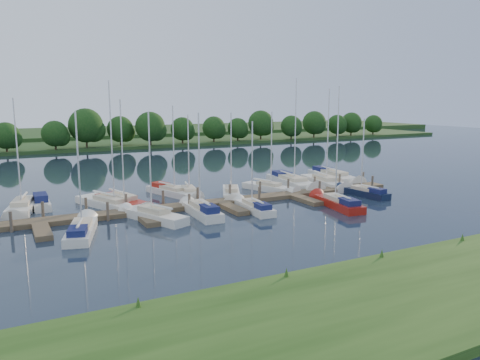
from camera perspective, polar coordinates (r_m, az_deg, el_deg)
name	(u,v)px	position (r m, az deg, el deg)	size (l,w,h in m)	color
ground	(262,224)	(37.95, 2.64, -5.38)	(260.00, 260.00, 0.00)	#192232
near_bank	(419,293)	(26.04, 21.01, -12.77)	(90.00, 10.00, 0.50)	#1F4313
dock	(223,204)	(44.19, -2.11, -2.92)	(40.00, 6.00, 0.40)	brown
mooring_pilings	(218,197)	(45.10, -2.72, -2.14)	(38.24, 2.84, 2.00)	#473D33
far_shore	(92,143)	(108.67, -17.61, 4.32)	(180.00, 30.00, 0.60)	#1E4018
distant_hill	(75,134)	(133.26, -19.50, 5.33)	(220.00, 40.00, 1.40)	#315023
treeline	(112,129)	(95.47, -15.38, 6.00)	(147.69, 9.83, 8.19)	#38281C
sailboat_n_0	(22,208)	(46.45, -24.99, -3.13)	(3.40, 8.29, 10.45)	silver
motorboat	(41,204)	(47.42, -23.09, -2.67)	(1.47, 5.07, 1.54)	silver
sailboat_n_2	(113,205)	(44.85, -15.21, -2.98)	(5.16, 9.40, 11.98)	silver
sailboat_n_3	(123,203)	(45.42, -14.07, -2.76)	(3.73, 8.09, 10.36)	maroon
sailboat_n_4	(172,192)	(49.55, -8.24, -1.48)	(3.77, 7.60, 9.65)	silver
sailboat_n_5	(189,194)	(48.78, -6.25, -1.66)	(2.67, 6.86, 8.74)	silver
sailboat_n_6	(231,194)	(48.42, -1.08, -1.69)	(4.03, 6.81, 8.96)	silver
sailboat_n_7	(269,188)	(51.40, 3.60, -1.03)	(3.64, 6.95, 8.95)	silver
sailboat_n_8	(293,182)	(55.03, 6.42, -0.30)	(3.15, 10.16, 12.67)	silver
sailboat_n_9	(325,183)	(55.35, 10.36, -0.38)	(3.35, 9.18, 11.53)	silver
sailboat_n_10	(334,177)	(59.56, 11.37, 0.36)	(2.77, 9.48, 11.93)	silver
sailboat_s_0	(82,231)	(36.86, -18.75, -5.87)	(3.41, 7.46, 9.45)	silver
sailboat_s_1	(154,217)	(39.53, -10.44, -4.49)	(4.03, 7.08, 9.41)	silver
sailboat_s_2	(202,212)	(40.70, -4.71, -3.87)	(1.90, 7.07, 9.24)	silver
sailboat_s_3	(254,208)	(42.12, 1.68, -3.40)	(1.85, 6.52, 8.36)	silver
sailboat_s_4	(337,204)	(44.59, 11.79, -2.84)	(2.77, 7.66, 9.74)	maroon
sailboat_s_5	(364,193)	(50.39, 14.85, -1.52)	(2.13, 6.52, 8.33)	#0F1A32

